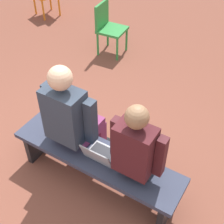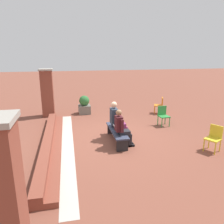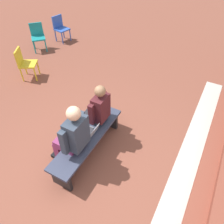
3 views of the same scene
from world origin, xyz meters
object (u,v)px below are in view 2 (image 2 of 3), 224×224
Objects in this scene: laptop at (117,129)px; person_student at (122,127)px; person_adult at (117,119)px; plastic_chair_near_bench_left at (163,115)px; planter at (84,105)px; bench at (117,132)px; plastic_chair_far_right at (214,137)px; plastic_chair_far_left at (160,104)px.

person_student is at bearing -168.16° from laptop.
plastic_chair_near_bench_left is (1.04, -2.28, -0.26)m from person_adult.
planter is at bearing 13.89° from person_adult.
laptop is at bearing 169.68° from bench.
person_student is 4.04× the size of laptop.
bench is 2.14× the size of plastic_chair_far_right.
person_adult is at bearing 134.28° from plastic_chair_far_left.
plastic_chair_far_right is at bearing -120.49° from person_adult.
person_adult is 2.52m from plastic_chair_near_bench_left.
plastic_chair_near_bench_left is at bearing -65.42° from person_adult.
plastic_chair_near_bench_left is at bearing 160.33° from plastic_chair_far_left.
bench is 1.39× the size of person_student.
person_student is 0.93× the size of person_adult.
person_student is 2.91m from plastic_chair_near_bench_left.
plastic_chair_far_left is at bearing -1.58° from plastic_chair_far_right.
plastic_chair_near_bench_left is (2.70, 0.52, 0.00)m from plastic_chair_far_right.
laptop is 4.42m from plastic_chair_far_left.
plastic_chair_far_right is 4.51m from plastic_chair_far_left.
plastic_chair_near_bench_left is (1.35, -2.35, 0.13)m from bench.
plastic_chair_far_right reaches higher than bench.
person_student reaches higher than bench.
person_adult reaches higher than plastic_chair_far_right.
laptop is 0.38× the size of plastic_chair_far_right.
plastic_chair_far_right and plastic_chair_far_left have the same top height.
plastic_chair_far_left is (3.60, -2.94, -0.22)m from person_student.
plastic_chair_far_right reaches higher than laptop.
planter reaches higher than laptop.
plastic_chair_far_right is (-1.35, -2.88, 0.13)m from bench.
bench is at bearing 64.91° from plastic_chair_far_right.
person_adult reaches higher than plastic_chair_far_left.
person_adult is at bearing 114.58° from plastic_chair_near_bench_left.
plastic_chair_far_right is 1.00× the size of plastic_chair_far_left.
person_student is at bearing -168.47° from planter.
planter is at bearing 51.10° from plastic_chair_near_bench_left.
plastic_chair_far_left is 1.93m from plastic_chair_near_bench_left.
person_adult reaches higher than laptop.
person_student is 1.38× the size of planter.
bench is 4.00m from planter.
plastic_chair_far_left is 1.00× the size of plastic_chair_near_bench_left.
person_adult is 4.35× the size of laptop.
plastic_chair_near_bench_left is at bearing 11.00° from plastic_chair_far_right.
plastic_chair_far_right is at bearing -144.88° from planter.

